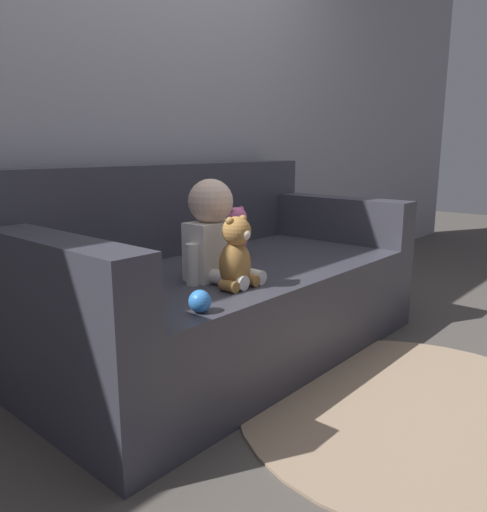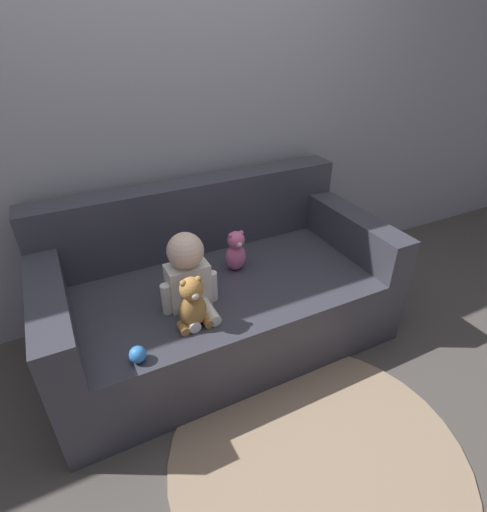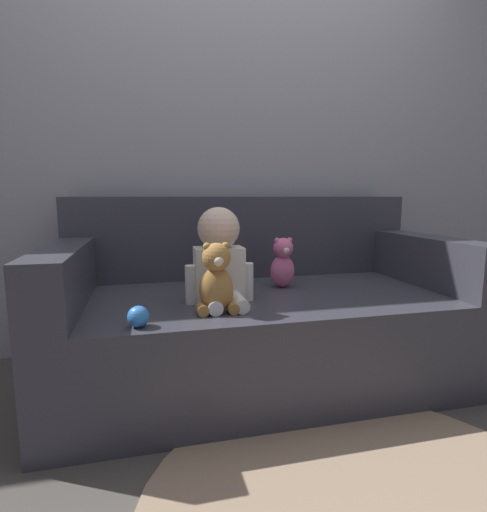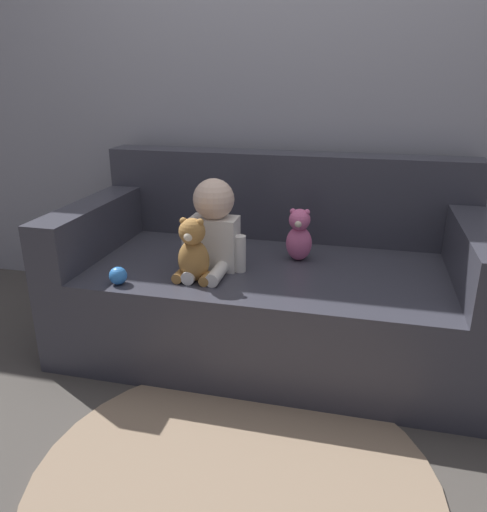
{
  "view_description": "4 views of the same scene",
  "coord_description": "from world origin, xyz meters",
  "px_view_note": "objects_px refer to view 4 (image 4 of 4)",
  "views": [
    {
      "loc": [
        -1.61,
        -1.51,
        0.94
      ],
      "look_at": [
        -0.05,
        -0.14,
        0.49
      ],
      "focal_mm": 35.0,
      "sensor_mm": 36.0,
      "label": 1
    },
    {
      "loc": [
        -0.7,
        -1.68,
        1.69
      ],
      "look_at": [
        0.08,
        -0.12,
        0.62
      ],
      "focal_mm": 28.0,
      "sensor_mm": 36.0,
      "label": 2
    },
    {
      "loc": [
        -0.52,
        -1.76,
        0.87
      ],
      "look_at": [
        -0.09,
        -0.01,
        0.6
      ],
      "focal_mm": 28.0,
      "sensor_mm": 36.0,
      "label": 3
    },
    {
      "loc": [
        0.39,
        -2.1,
        1.24
      ],
      "look_at": [
        -0.1,
        -0.14,
        0.5
      ],
      "focal_mm": 35.0,
      "sensor_mm": 36.0,
      "label": 4
    }
  ],
  "objects_px": {
    "couch": "(273,282)",
    "plush_toy_side": "(299,235)",
    "person_baby": "(213,228)",
    "teddy_bear_brown": "(193,252)",
    "toy_ball": "(118,276)"
  },
  "relations": [
    {
      "from": "person_baby",
      "to": "toy_ball",
      "type": "relative_size",
      "value": 5.4
    },
    {
      "from": "person_baby",
      "to": "toy_ball",
      "type": "distance_m",
      "value": 0.45
    },
    {
      "from": "person_baby",
      "to": "toy_ball",
      "type": "height_order",
      "value": "person_baby"
    },
    {
      "from": "person_baby",
      "to": "plush_toy_side",
      "type": "distance_m",
      "value": 0.4
    },
    {
      "from": "couch",
      "to": "teddy_bear_brown",
      "type": "bearing_deg",
      "value": -127.48
    },
    {
      "from": "person_baby",
      "to": "plush_toy_side",
      "type": "height_order",
      "value": "person_baby"
    },
    {
      "from": "toy_ball",
      "to": "couch",
      "type": "bearing_deg",
      "value": 39.29
    },
    {
      "from": "couch",
      "to": "teddy_bear_brown",
      "type": "relative_size",
      "value": 6.85
    },
    {
      "from": "teddy_bear_brown",
      "to": "plush_toy_side",
      "type": "xyz_separation_m",
      "value": [
        0.39,
        0.35,
        -0.01
      ]
    },
    {
      "from": "teddy_bear_brown",
      "to": "toy_ball",
      "type": "xyz_separation_m",
      "value": [
        -0.29,
        -0.11,
        -0.09
      ]
    },
    {
      "from": "teddy_bear_brown",
      "to": "plush_toy_side",
      "type": "bearing_deg",
      "value": 42.0
    },
    {
      "from": "teddy_bear_brown",
      "to": "plush_toy_side",
      "type": "relative_size",
      "value": 1.11
    },
    {
      "from": "person_baby",
      "to": "teddy_bear_brown",
      "type": "relative_size",
      "value": 1.46
    },
    {
      "from": "plush_toy_side",
      "to": "person_baby",
      "type": "bearing_deg",
      "value": -151.05
    },
    {
      "from": "couch",
      "to": "plush_toy_side",
      "type": "relative_size",
      "value": 7.62
    }
  ]
}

